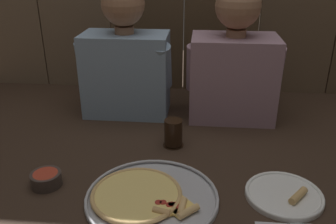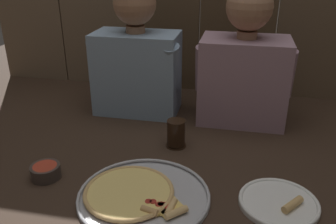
% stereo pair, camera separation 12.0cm
% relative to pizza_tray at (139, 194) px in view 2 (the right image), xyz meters
% --- Properties ---
extents(ground_plane, '(3.20, 3.20, 0.00)m').
position_rel_pizza_tray_xyz_m(ground_plane, '(0.05, 0.13, -0.01)').
color(ground_plane, '#332319').
extents(pizza_tray, '(0.40, 0.40, 0.03)m').
position_rel_pizza_tray_xyz_m(pizza_tray, '(0.00, 0.00, 0.00)').
color(pizza_tray, '#B2B2B7').
rests_on(pizza_tray, ground).
extents(dinner_plate, '(0.23, 0.23, 0.03)m').
position_rel_pizza_tray_xyz_m(dinner_plate, '(0.41, 0.05, -0.00)').
color(dinner_plate, white).
rests_on(dinner_plate, ground).
extents(drinking_glass, '(0.08, 0.08, 0.10)m').
position_rel_pizza_tray_xyz_m(drinking_glass, '(0.05, 0.33, 0.04)').
color(drinking_glass, black).
rests_on(drinking_glass, ground).
extents(dipping_bowl, '(0.09, 0.09, 0.04)m').
position_rel_pizza_tray_xyz_m(dipping_bowl, '(-0.32, 0.04, 0.01)').
color(dipping_bowl, '#3D332D').
rests_on(dipping_bowl, ground).
extents(diner_left, '(0.40, 0.21, 0.57)m').
position_rel_pizza_tray_xyz_m(diner_left, '(-0.18, 0.62, 0.25)').
color(diner_left, '#849EB7').
rests_on(diner_left, ground).
extents(diner_right, '(0.39, 0.24, 0.57)m').
position_rel_pizza_tray_xyz_m(diner_right, '(0.28, 0.62, 0.25)').
color(diner_right, gray).
rests_on(diner_right, ground).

